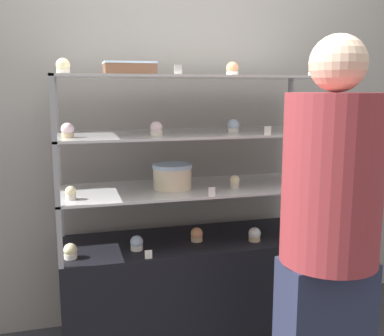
{
  "coord_description": "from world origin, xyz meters",
  "views": [
    {
      "loc": [
        -0.63,
        -2.3,
        1.44
      ],
      "look_at": [
        0.0,
        0.0,
        1.02
      ],
      "focal_mm": 42.0,
      "sensor_mm": 36.0,
      "label": 1
    }
  ],
  "objects": [
    {
      "name": "cupcake_3",
      "position": [
        0.32,
        -0.13,
        0.65
      ],
      "size": [
        0.07,
        0.07,
        0.08
      ],
      "color": "#CCB28C",
      "rests_on": "display_base"
    },
    {
      "name": "cupcake_13",
      "position": [
        0.2,
        -0.05,
        1.54
      ],
      "size": [
        0.06,
        0.06,
        0.07
      ],
      "color": "white",
      "rests_on": "display_riser_upper"
    },
    {
      "name": "cupcake_0",
      "position": [
        -0.65,
        -0.12,
        0.65
      ],
      "size": [
        0.07,
        0.07,
        0.08
      ],
      "color": "white",
      "rests_on": "display_base"
    },
    {
      "name": "cupcake_5",
      "position": [
        -0.64,
        -0.13,
        0.95
      ],
      "size": [
        0.05,
        0.05,
        0.07
      ],
      "color": "beige",
      "rests_on": "display_riser_lower"
    },
    {
      "name": "layer_cake_centerpiece",
      "position": [
        -0.11,
        -0.01,
        0.98
      ],
      "size": [
        0.21,
        0.21,
        0.13
      ],
      "color": "beige",
      "rests_on": "display_riser_lower"
    },
    {
      "name": "sheet_cake_frosted",
      "position": [
        -0.32,
        0.02,
        1.54
      ],
      "size": [
        0.26,
        0.18,
        0.07
      ],
      "color": "brown",
      "rests_on": "display_riser_upper"
    },
    {
      "name": "back_wall",
      "position": [
        0.0,
        0.4,
        1.3
      ],
      "size": [
        8.0,
        0.05,
        2.6
      ],
      "color": "gray",
      "rests_on": "ground_plane"
    },
    {
      "name": "display_riser_lower",
      "position": [
        0.0,
        0.0,
        0.9
      ],
      "size": [
        1.41,
        0.5,
        0.3
      ],
      "color": "#99999E",
      "rests_on": "display_base"
    },
    {
      "name": "cupcake_1",
      "position": [
        -0.32,
        -0.09,
        0.65
      ],
      "size": [
        0.07,
        0.07,
        0.08
      ],
      "color": "white",
      "rests_on": "display_base"
    },
    {
      "name": "cupcake_8",
      "position": [
        -0.64,
        -0.09,
        1.24
      ],
      "size": [
        0.06,
        0.06,
        0.07
      ],
      "color": "#CCB28C",
      "rests_on": "display_riser_middle"
    },
    {
      "name": "display_riser_middle",
      "position": [
        0.0,
        0.0,
        1.19
      ],
      "size": [
        1.41,
        0.5,
        0.3
      ],
      "color": "#99999E",
      "rests_on": "display_riser_lower"
    },
    {
      "name": "cupcake_10",
      "position": [
        0.22,
        -0.05,
        1.24
      ],
      "size": [
        0.06,
        0.06,
        0.07
      ],
      "color": "white",
      "rests_on": "display_riser_middle"
    },
    {
      "name": "price_tag_2",
      "position": [
        0.33,
        -0.23,
        1.23
      ],
      "size": [
        0.04,
        0.0,
        0.04
      ],
      "color": "white",
      "rests_on": "display_riser_middle"
    },
    {
      "name": "cupcake_7",
      "position": [
        0.66,
        -0.06,
        0.95
      ],
      "size": [
        0.05,
        0.05,
        0.07
      ],
      "color": "beige",
      "rests_on": "display_riser_lower"
    },
    {
      "name": "price_tag_1",
      "position": [
        0.04,
        -0.23,
        0.94
      ],
      "size": [
        0.04,
        0.0,
        0.04
      ],
      "color": "white",
      "rests_on": "display_riser_lower"
    },
    {
      "name": "cupcake_6",
      "position": [
        0.22,
        -0.08,
        0.95
      ],
      "size": [
        0.05,
        0.05,
        0.07
      ],
      "color": "beige",
      "rests_on": "display_riser_lower"
    },
    {
      "name": "cupcake_9",
      "position": [
        -0.21,
        -0.11,
        1.24
      ],
      "size": [
        0.06,
        0.06,
        0.07
      ],
      "color": "beige",
      "rests_on": "display_riser_middle"
    },
    {
      "name": "cupcake_2",
      "position": [
        0.01,
        -0.04,
        0.65
      ],
      "size": [
        0.07,
        0.07,
        0.08
      ],
      "color": "#CCB28C",
      "rests_on": "display_base"
    },
    {
      "name": "price_tag_3",
      "position": [
        -0.13,
        -0.23,
        1.53
      ],
      "size": [
        0.04,
        0.0,
        0.04
      ],
      "color": "white",
      "rests_on": "display_riser_upper"
    },
    {
      "name": "display_base",
      "position": [
        0.0,
        0.0,
        0.31
      ],
      "size": [
        1.41,
        0.5,
        0.62
      ],
      "color": "black",
      "rests_on": "ground_plane"
    },
    {
      "name": "cupcake_11",
      "position": [
        0.64,
        -0.07,
        1.24
      ],
      "size": [
        0.06,
        0.06,
        0.07
      ],
      "color": "beige",
      "rests_on": "display_riser_middle"
    },
    {
      "name": "display_riser_upper",
      "position": [
        0.0,
        0.0,
        1.49
      ],
      "size": [
        1.41,
        0.5,
        0.3
      ],
      "color": "#99999E",
      "rests_on": "display_riser_middle"
    },
    {
      "name": "cupcake_4",
      "position": [
        0.64,
        -0.08,
        0.65
      ],
      "size": [
        0.07,
        0.07,
        0.08
      ],
      "color": "beige",
      "rests_on": "display_base"
    },
    {
      "name": "cupcake_14",
      "position": [
        0.64,
        -0.12,
        1.54
      ],
      "size": [
        0.06,
        0.06,
        0.07
      ],
      "color": "white",
      "rests_on": "display_riser_upper"
    },
    {
      "name": "cupcake_12",
      "position": [
        -0.64,
        -0.12,
        1.54
      ],
      "size": [
        0.06,
        0.06,
        0.07
      ],
      "color": "beige",
      "rests_on": "display_riser_upper"
    },
    {
      "name": "customer_figure",
      "position": [
        0.34,
        -0.8,
        0.88
      ],
      "size": [
        0.38,
        0.38,
        1.64
      ],
      "color": "#282D47",
      "rests_on": "ground_plane"
    },
    {
      "name": "price_tag_0",
      "position": [
        -0.28,
        -0.23,
        0.64
      ],
      "size": [
        0.04,
        0.0,
        0.04
      ],
      "color": "white",
      "rests_on": "display_base"
    }
  ]
}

